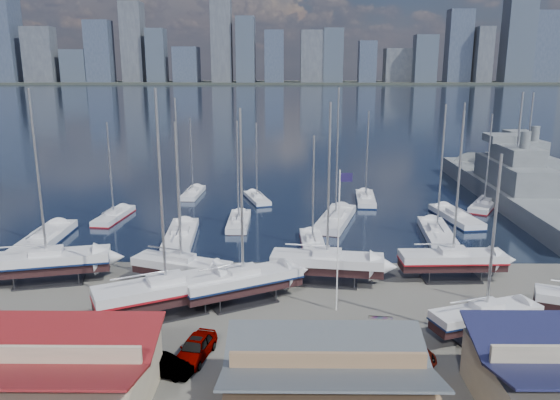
{
  "coord_description": "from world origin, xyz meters",
  "views": [
    {
      "loc": [
        -2.56,
        -55.27,
        20.7
      ],
      "look_at": [
        -3.21,
        8.0,
        4.97
      ],
      "focal_mm": 35.0,
      "sensor_mm": 36.0,
      "label": 1
    }
  ],
  "objects_px": {
    "car_a": "(196,348)",
    "flagpole": "(339,231)",
    "sailboat_cradle_0": "(47,262)",
    "naval_ship_east": "(512,192)",
    "naval_ship_west": "(524,176)"
  },
  "relations": [
    {
      "from": "sailboat_cradle_0",
      "to": "car_a",
      "type": "distance_m",
      "value": 21.61
    },
    {
      "from": "naval_ship_east",
      "to": "naval_ship_west",
      "type": "xyz_separation_m",
      "value": [
        6.98,
        12.17,
        -0.0
      ]
    },
    {
      "from": "naval_ship_east",
      "to": "naval_ship_west",
      "type": "bearing_deg",
      "value": -28.75
    },
    {
      "from": "naval_ship_east",
      "to": "flagpole",
      "type": "xyz_separation_m",
      "value": [
        -30.45,
        -38.42,
        5.49
      ]
    },
    {
      "from": "sailboat_cradle_0",
      "to": "flagpole",
      "type": "xyz_separation_m",
      "value": [
        27.54,
        -5.78,
        4.95
      ]
    },
    {
      "from": "flagpole",
      "to": "naval_ship_west",
      "type": "bearing_deg",
      "value": 53.5
    },
    {
      "from": "car_a",
      "to": "flagpole",
      "type": "bearing_deg",
      "value": 49.61
    },
    {
      "from": "sailboat_cradle_0",
      "to": "car_a",
      "type": "xyz_separation_m",
      "value": [
        16.54,
        -13.83,
        -1.39
      ]
    },
    {
      "from": "flagpole",
      "to": "naval_ship_east",
      "type": "bearing_deg",
      "value": 51.6
    },
    {
      "from": "flagpole",
      "to": "sailboat_cradle_0",
      "type": "bearing_deg",
      "value": 168.14
    },
    {
      "from": "sailboat_cradle_0",
      "to": "naval_ship_east",
      "type": "xyz_separation_m",
      "value": [
        57.99,
        32.63,
        -0.54
      ]
    },
    {
      "from": "car_a",
      "to": "flagpole",
      "type": "xyz_separation_m",
      "value": [
        11.0,
        8.05,
        6.34
      ]
    },
    {
      "from": "sailboat_cradle_0",
      "to": "flagpole",
      "type": "height_order",
      "value": "sailboat_cradle_0"
    },
    {
      "from": "naval_ship_east",
      "to": "flagpole",
      "type": "bearing_deg",
      "value": 142.7
    },
    {
      "from": "sailboat_cradle_0",
      "to": "naval_ship_west",
      "type": "bearing_deg",
      "value": 20.83
    }
  ]
}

